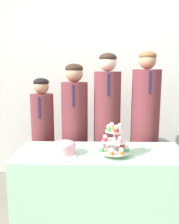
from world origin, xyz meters
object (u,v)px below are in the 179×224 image
(student_2, at_px, (107,133))
(student_3, at_px, (145,133))
(cake_knife, at_px, (73,161))
(cupcake_stand, at_px, (114,142))
(student_1, at_px, (75,137))
(round_cake, at_px, (65,147))
(student_0, at_px, (43,143))

(student_2, height_order, student_3, student_3)
(cake_knife, height_order, cupcake_stand, cupcake_stand)
(cupcake_stand, height_order, student_1, student_1)
(round_cake, height_order, student_1, student_1)
(student_3, bearing_deg, cupcake_stand, -121.39)
(cake_knife, height_order, student_3, student_3)
(student_2, bearing_deg, student_0, -180.00)
(round_cake, relative_size, student_2, 0.12)
(cake_knife, bearing_deg, round_cake, 91.72)
(cake_knife, xyz_separation_m, student_3, (0.71, 0.76, 0.03))
(round_cake, height_order, cake_knife, round_cake)
(student_2, xyz_separation_m, student_3, (0.41, 0.00, 0.00))
(student_2, bearing_deg, cupcake_stand, -87.48)
(cake_knife, distance_m, cupcake_stand, 0.37)
(student_2, bearing_deg, cake_knife, -111.71)
(cupcake_stand, distance_m, student_2, 0.64)
(cake_knife, xyz_separation_m, student_1, (-0.05, 0.76, -0.02))
(cupcake_stand, xyz_separation_m, student_3, (0.38, 0.63, -0.09))
(round_cake, relative_size, student_0, 0.15)
(student_3, bearing_deg, student_0, -180.00)
(student_1, bearing_deg, round_cake, -93.13)
(round_cake, relative_size, student_3, 0.12)
(cake_knife, distance_m, student_1, 0.76)
(student_0, relative_size, student_2, 0.84)
(cake_knife, bearing_deg, cupcake_stand, -5.61)
(cupcake_stand, xyz_separation_m, student_1, (-0.38, 0.63, -0.14))
(student_1, height_order, student_3, student_3)
(cake_knife, height_order, student_1, student_1)
(student_0, bearing_deg, round_cake, -62.10)
(round_cake, xyz_separation_m, cake_knife, (0.08, -0.15, -0.06))
(round_cake, distance_m, cake_knife, 0.19)
(round_cake, height_order, student_2, student_2)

